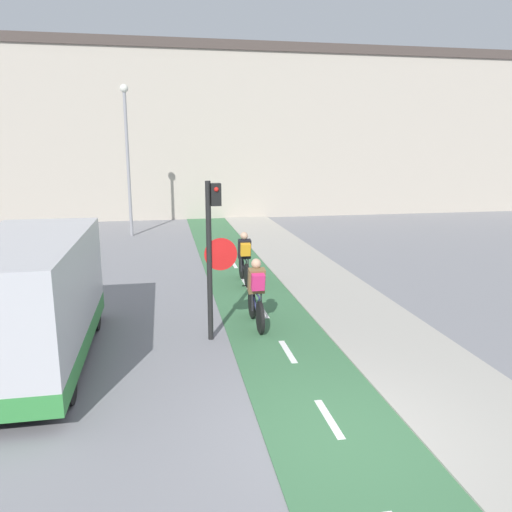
# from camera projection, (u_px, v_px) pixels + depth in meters

# --- Properties ---
(ground_plane) EXTENTS (120.00, 120.00, 0.00)m
(ground_plane) POSITION_uv_depth(u_px,v_px,m) (341.00, 439.00, 6.87)
(ground_plane) COLOR gray
(bike_lane) EXTENTS (2.09, 60.00, 0.02)m
(bike_lane) POSITION_uv_depth(u_px,v_px,m) (340.00, 438.00, 6.88)
(bike_lane) COLOR #3D7047
(bike_lane) RESTS_ON ground_plane
(sidewalk_strip) EXTENTS (2.40, 60.00, 0.05)m
(sidewalk_strip) POSITION_uv_depth(u_px,v_px,m) (487.00, 421.00, 7.26)
(sidewalk_strip) COLOR #A8A399
(sidewalk_strip) RESTS_ON ground_plane
(building_row_background) EXTENTS (60.00, 5.20, 9.39)m
(building_row_background) POSITION_uv_depth(u_px,v_px,m) (200.00, 133.00, 29.09)
(building_row_background) COLOR #B2A899
(building_row_background) RESTS_ON ground_plane
(traffic_light_pole) EXTENTS (0.67, 0.25, 3.29)m
(traffic_light_pole) POSITION_uv_depth(u_px,v_px,m) (213.00, 244.00, 10.01)
(traffic_light_pole) COLOR black
(traffic_light_pole) RESTS_ON ground_plane
(street_lamp_far) EXTENTS (0.36, 0.36, 6.52)m
(street_lamp_far) POSITION_uv_depth(u_px,v_px,m) (127.00, 145.00, 21.60)
(street_lamp_far) COLOR gray
(street_lamp_far) RESTS_ON ground_plane
(cyclist_near) EXTENTS (0.46, 1.72, 1.55)m
(cyclist_near) POSITION_uv_depth(u_px,v_px,m) (256.00, 295.00, 11.02)
(cyclist_near) COLOR black
(cyclist_near) RESTS_ON ground_plane
(cyclist_far) EXTENTS (0.46, 1.68, 1.53)m
(cyclist_far) POSITION_uv_depth(u_px,v_px,m) (244.00, 259.00, 14.51)
(cyclist_far) COLOR black
(cyclist_far) RESTS_ON ground_plane
(van) EXTENTS (2.00, 5.06, 2.36)m
(van) POSITION_uv_depth(u_px,v_px,m) (28.00, 304.00, 8.99)
(van) COLOR #B7B7BC
(van) RESTS_ON ground_plane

